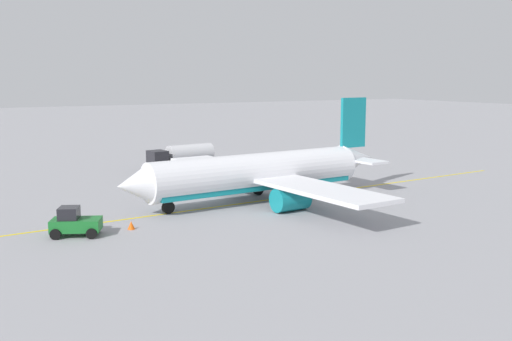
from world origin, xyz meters
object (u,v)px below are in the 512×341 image
Objects in this scene: airplane at (260,174)px; safety_cone_nose at (131,225)px; pushback_tug at (75,223)px; fuel_tanker at (183,156)px; refueling_worker at (203,167)px.

airplane is 15.04m from safety_cone_nose.
safety_cone_nose is at bearing 177.31° from pushback_tug.
fuel_tanker is at bearing -126.90° from pushback_tug.
refueling_worker is at bearing -133.34° from pushback_tug.
refueling_worker is at bearing -126.56° from safety_cone_nose.
pushback_tug is at bearing 12.79° from airplane.
safety_cone_nose is (-4.27, 0.20, -0.68)m from pushback_tug.
refueling_worker reaches higher than safety_cone_nose.
fuel_tanker is 4.95m from refueling_worker.
refueling_worker is (-2.14, -17.65, -1.81)m from airplane.
airplane is 22.56m from fuel_tanker.
airplane is 18.28× the size of refueling_worker.
safety_cone_nose is (16.34, 22.04, -0.50)m from refueling_worker.
pushback_tug is 30.03m from refueling_worker.
safety_cone_nose is at bearing 17.18° from airplane.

